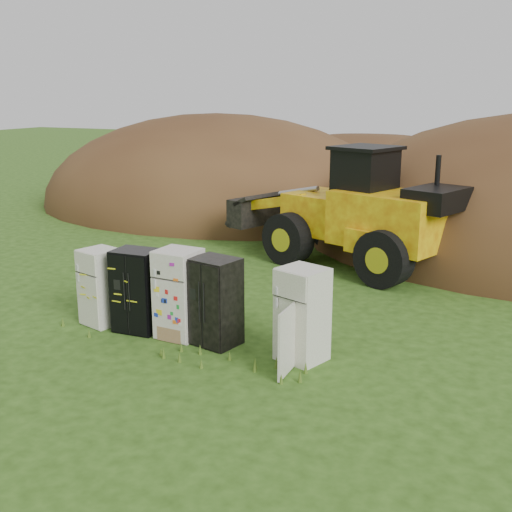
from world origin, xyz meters
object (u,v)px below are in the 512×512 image
(fridge_leftmost, at_px, (101,287))
(fridge_sticker, at_px, (179,294))
(fridge_open_door, at_px, (302,314))
(fridge_black_side, at_px, (137,290))
(fridge_dark_mid, at_px, (215,302))
(wheel_loader, at_px, (339,205))

(fridge_leftmost, distance_m, fridge_sticker, 1.95)
(fridge_open_door, bearing_deg, fridge_leftmost, -161.43)
(fridge_open_door, bearing_deg, fridge_black_side, -161.36)
(fridge_leftmost, xyz_separation_m, fridge_dark_mid, (2.80, 0.02, 0.05))
(fridge_black_side, height_order, fridge_open_door, fridge_open_door)
(fridge_sticker, bearing_deg, fridge_dark_mid, 0.10)
(fridge_dark_mid, xyz_separation_m, wheel_loader, (0.28, 7.10, 0.85))
(fridge_sticker, height_order, fridge_open_door, fridge_sticker)
(fridge_sticker, bearing_deg, fridge_black_side, -173.82)
(fridge_dark_mid, bearing_deg, wheel_loader, 100.08)
(fridge_leftmost, xyz_separation_m, fridge_sticker, (1.94, 0.06, 0.09))
(fridge_leftmost, relative_size, fridge_open_door, 0.93)
(fridge_sticker, height_order, wheel_loader, wheel_loader)
(fridge_leftmost, distance_m, fridge_black_side, 0.95)
(fridge_leftmost, distance_m, fridge_dark_mid, 2.80)
(fridge_dark_mid, bearing_deg, fridge_leftmost, -167.27)
(fridge_black_side, height_order, fridge_sticker, fridge_sticker)
(fridge_leftmost, relative_size, fridge_dark_mid, 0.94)
(fridge_open_door, height_order, wheel_loader, wheel_loader)
(fridge_open_door, bearing_deg, wheel_loader, 121.00)
(fridge_sticker, bearing_deg, fridge_leftmost, -175.58)
(fridge_black_side, distance_m, fridge_open_door, 3.72)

